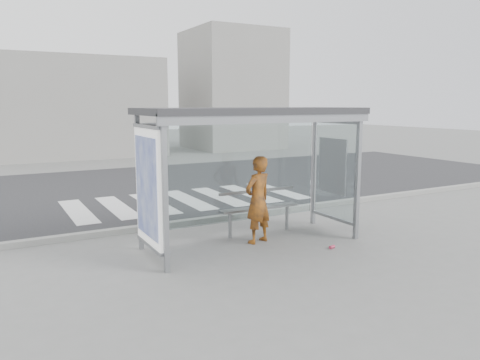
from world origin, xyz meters
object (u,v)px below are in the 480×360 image
at_px(person, 258,200).
at_px(bench, 259,208).
at_px(soda_can, 332,247).
at_px(bus_shelter, 234,142).

bearing_deg(person, bench, -139.50).
bearing_deg(bench, soda_can, -67.47).
bearing_deg(bus_shelter, person, -3.71).
xyz_separation_m(person, soda_can, (1.02, -1.02, -0.82)).
bearing_deg(bench, bus_shelter, -149.08).
height_order(person, soda_can, person).
height_order(bus_shelter, person, bus_shelter).
relative_size(bench, soda_can, 15.04).
relative_size(bus_shelter, person, 2.49).
xyz_separation_m(bus_shelter, bench, (0.87, 0.52, -1.44)).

